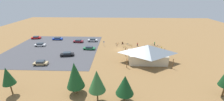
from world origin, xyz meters
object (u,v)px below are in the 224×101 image
object	(u,v)px
pine_midwest	(97,81)
car_red_front_row	(36,37)
bicycle_teal_lone_east	(127,44)
car_white_near_entry	(40,45)
pine_east	(125,85)
bicycle_yellow_by_bin	(131,46)
bicycle_black_edge_north	(154,47)
lot_sign	(104,43)
car_silver_inner_stall	(93,40)
pine_mideast	(75,75)
car_tan_far_end	(41,63)
bicycle_purple_lone_west	(123,44)
bicycle_green_yard_center	(153,48)
pine_west	(7,76)
bicycle_blue_near_sign	(158,46)
visitor_at_bikes	(137,44)
visitor_near_lot	(155,43)
car_maroon_second_row	(78,41)
bicycle_red_yard_front	(117,45)
visitor_by_pavilion	(162,48)
car_blue_back_corner	(58,38)
bicycle_yellow_front_row	(125,47)
bicycle_black_trailside	(146,49)
car_green_mid_lot	(89,48)
bicycle_orange_yard_right	(117,44)
bike_pavilion	(147,53)
car_black_by_curb	(67,54)
bicycle_silver_edge_south	(145,46)
trash_bin	(122,43)

from	to	relation	value
pine_midwest	car_red_front_row	bearing A→B (deg)	-50.10
bicycle_teal_lone_east	car_white_near_entry	world-z (taller)	car_white_near_entry
pine_east	bicycle_yellow_by_bin	xyz separation A→B (m)	(-4.17, -34.04, -3.89)
bicycle_black_edge_north	car_white_near_entry	bearing A→B (deg)	-0.30
lot_sign	car_silver_inner_stall	distance (m)	8.34
pine_mideast	car_tan_far_end	distance (m)	20.44
bicycle_purple_lone_west	bicycle_green_yard_center	bearing A→B (deg)	157.98
pine_west	bicycle_teal_lone_east	xyz separation A→B (m)	(-27.83, -34.39, -4.42)
bicycle_blue_near_sign	visitor_at_bikes	world-z (taller)	visitor_at_bikes
visitor_near_lot	car_red_front_row	bearing A→B (deg)	-7.55
lot_sign	pine_west	bearing A→B (deg)	61.60
pine_midwest	car_maroon_second_row	size ratio (longest dim) A/B	1.64
bicycle_red_yard_front	visitor_by_pavilion	xyz separation A→B (m)	(-17.61, 4.03, 0.57)
bicycle_teal_lone_east	car_red_front_row	size ratio (longest dim) A/B	0.33
car_red_front_row	car_silver_inner_stall	bearing A→B (deg)	173.68
bicycle_yellow_by_bin	car_blue_back_corner	size ratio (longest dim) A/B	0.28
pine_mideast	bicycle_yellow_front_row	size ratio (longest dim) A/B	4.83
bicycle_black_trailside	visitor_at_bikes	bearing A→B (deg)	-54.47
bicycle_black_trailside	car_green_mid_lot	xyz separation A→B (m)	(22.91, 0.59, 0.34)
visitor_by_pavilion	bicycle_yellow_front_row	bearing A→B (deg)	-9.32
bicycle_teal_lone_east	bicycle_red_yard_front	distance (m)	4.93
bicycle_teal_lone_east	bicycle_black_edge_north	bearing A→B (deg)	163.62
pine_east	bicycle_blue_near_sign	world-z (taller)	pine_east
pine_mideast	pine_west	size ratio (longest dim) A/B	1.13
bicycle_orange_yard_right	car_white_near_entry	distance (m)	33.16
bicycle_purple_lone_west	bicycle_blue_near_sign	xyz separation A→B (m)	(-14.93, 2.16, 0.02)
car_maroon_second_row	car_green_mid_lot	xyz separation A→B (m)	(-6.68, 8.72, 0.01)
bicycle_purple_lone_west	car_blue_back_corner	bearing A→B (deg)	-10.55
car_tan_far_end	car_white_near_entry	distance (m)	19.23
pine_west	visitor_near_lot	size ratio (longest dim) A/B	3.79
pine_mideast	bicycle_orange_yard_right	size ratio (longest dim) A/B	4.45
pine_mideast	pine_west	xyz separation A→B (m)	(14.30, 1.04, 0.02)
bicycle_black_trailside	pine_east	bearing A→B (deg)	71.63
bicycle_black_edge_north	car_tan_far_end	size ratio (longest dim) A/B	0.37
bicycle_green_yard_center	bicycle_teal_lone_east	xyz separation A→B (m)	(9.99, -4.59, -0.01)
car_silver_inner_stall	car_green_mid_lot	xyz separation A→B (m)	(-0.31, 10.36, -0.05)
bicycle_yellow_front_row	car_silver_inner_stall	distance (m)	16.66
car_red_front_row	car_white_near_entry	size ratio (longest dim) A/B	1.01
bicycle_yellow_front_row	bicycle_black_edge_north	size ratio (longest dim) A/B	0.98
pine_mideast	bicycle_black_trailside	bearing A→B (deg)	-126.76
car_green_mid_lot	bike_pavilion	bearing A→B (deg)	154.20
pine_mideast	car_silver_inner_stall	bearing A→B (deg)	-86.28
bicycle_yellow_by_bin	car_black_by_curb	distance (m)	26.26
bicycle_silver_edge_south	visitor_by_pavilion	distance (m)	6.75
trash_bin	bicycle_red_yard_front	distance (m)	4.14
bicycle_orange_yard_right	visitor_near_lot	size ratio (longest dim) A/B	0.96
pine_east	bicycle_black_trailside	xyz separation A→B (m)	(-10.04, -30.26, -3.87)
car_red_front_row	car_blue_back_corner	bearing A→B (deg)	173.43
bicycle_purple_lone_west	car_maroon_second_row	bearing A→B (deg)	-6.54
lot_sign	bicycle_red_yard_front	size ratio (longest dim) A/B	1.36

